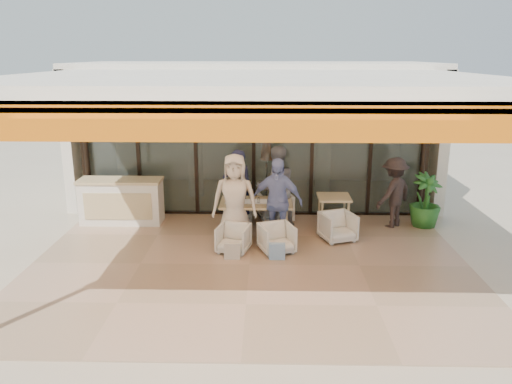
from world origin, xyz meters
TOP-DOWN VIEW (x-y plane):
  - ground at (0.00, 0.00)m, footprint 70.00×70.00m
  - terrace_floor at (0.00, 0.00)m, footprint 8.00×6.00m
  - terrace_structure at (0.00, -0.26)m, footprint 8.00×6.00m
  - glass_storefront at (0.00, 3.00)m, footprint 8.08×0.10m
  - interior_block at (0.01, 5.31)m, footprint 9.05×3.62m
  - host_counter at (-2.97, 2.30)m, footprint 1.85×0.65m
  - dining_table at (0.08, 1.61)m, footprint 1.50×0.90m
  - chair_far_left at (-0.33, 2.56)m, footprint 0.66×0.62m
  - chair_far_right at (0.51, 2.56)m, footprint 0.86×0.83m
  - chair_near_left at (-0.33, 0.66)m, footprint 0.70×0.67m
  - chair_near_right at (0.51, 0.66)m, footprint 0.77×0.75m
  - diner_navy at (-0.33, 2.06)m, footprint 0.74×0.59m
  - diner_grey at (0.51, 2.06)m, footprint 1.05×0.92m
  - diner_cream at (-0.33, 1.16)m, footprint 0.92×0.62m
  - diner_periwinkle at (0.51, 1.16)m, footprint 1.11×0.65m
  - tote_bag_cream at (-0.33, 0.26)m, footprint 0.30×0.10m
  - tote_bag_blue at (0.51, 0.26)m, footprint 0.30×0.10m
  - side_table at (1.77, 2.06)m, footprint 0.70×0.70m
  - side_chair at (1.77, 1.31)m, footprint 0.81×0.78m
  - standing_woman at (3.10, 2.20)m, footprint 1.16×1.11m
  - potted_palm at (3.81, 2.21)m, footprint 0.91×0.91m

SIDE VIEW (x-z plane):
  - ground at x=0.00m, z-range 0.00..0.00m
  - terrace_floor at x=0.00m, z-range 0.00..0.01m
  - tote_bag_cream at x=-0.33m, z-range 0.00..0.34m
  - tote_bag_blue at x=0.51m, z-range 0.00..0.34m
  - chair_near_left at x=-0.33m, z-range 0.00..0.60m
  - chair_near_right at x=0.51m, z-range 0.00..0.63m
  - side_chair at x=1.77m, z-range 0.00..0.66m
  - chair_far_left at x=-0.33m, z-range 0.00..0.66m
  - chair_far_right at x=0.51m, z-range 0.00..0.74m
  - host_counter at x=-2.97m, z-range 0.01..1.05m
  - potted_palm at x=3.81m, z-range 0.00..1.22m
  - side_table at x=1.77m, z-range 0.27..1.01m
  - dining_table at x=0.08m, z-range 0.22..1.15m
  - standing_woman at x=3.10m, z-range 0.00..1.58m
  - diner_navy at x=-0.33m, z-range 0.00..1.77m
  - diner_periwinkle at x=0.51m, z-range 0.00..1.77m
  - diner_grey at x=0.51m, z-range 0.00..1.84m
  - diner_cream at x=-0.33m, z-range 0.00..1.85m
  - glass_storefront at x=0.00m, z-range 0.00..3.20m
  - interior_block at x=0.01m, z-range 0.47..3.99m
  - terrace_structure at x=0.00m, z-range 1.55..4.95m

